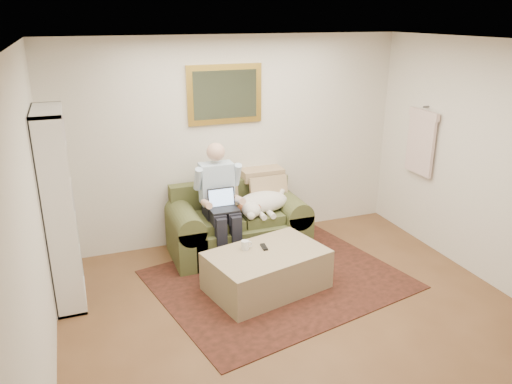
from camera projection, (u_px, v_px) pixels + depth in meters
room_shell at (307, 196)px, 4.43m from camera, size 4.51×5.00×2.61m
rug at (278, 279)px, 5.62m from camera, size 2.99×2.58×0.01m
sofa at (238, 229)px, 6.23m from camera, size 1.68×0.85×1.01m
seated_man at (221, 205)px, 5.87m from camera, size 0.55×0.79×1.41m
laptop at (223, 204)px, 5.80m from camera, size 0.33×0.26×0.24m
sleeping_dog at (263, 202)px, 6.13m from camera, size 0.69×0.43×0.26m
ottoman at (267, 270)px, 5.36m from camera, size 1.37×1.04×0.44m
coffee_mug at (245, 245)px, 5.33m from camera, size 0.08×0.08×0.10m
tv_remote at (264, 247)px, 5.38m from camera, size 0.06×0.15×0.02m
bookshelf at (60, 209)px, 4.94m from camera, size 0.28×0.80×2.00m
wall_mirror at (225, 94)px, 6.06m from camera, size 0.94×0.04×0.72m
hanging_shirt at (421, 139)px, 6.24m from camera, size 0.06×0.52×0.90m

